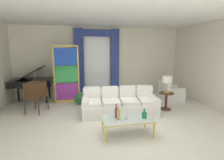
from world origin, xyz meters
TOP-DOWN VIEW (x-y plane):
  - ground_plane at (0.00, 0.00)m, footprint 16.00×16.00m
  - wall_rear at (0.00, 3.06)m, footprint 8.00×0.12m
  - wall_right at (3.66, 0.60)m, footprint 0.12×7.00m
  - ceiling_slab at (0.00, 0.80)m, footprint 8.00×7.60m
  - curtained_window at (-0.16, 2.89)m, footprint 2.00×0.17m
  - couch_white_long at (0.26, 0.61)m, footprint 2.40×1.11m
  - coffee_table at (0.11, -0.77)m, footprint 1.21×0.63m
  - bottle_blue_decanter at (-0.14, -0.66)m, footprint 0.08×0.08m
  - bottle_crystal_tall at (-0.12, -0.78)m, footprint 0.08×0.08m
  - bottle_amber_squat at (0.04, -0.85)m, footprint 0.06×0.06m
  - bottle_ruby_flask at (0.51, -0.83)m, footprint 0.12×0.12m
  - vintage_tv at (-2.38, 1.29)m, footprint 0.68×0.73m
  - armchair_white at (2.59, 1.56)m, footprint 0.90×0.90m
  - stained_glass_divider at (-1.44, 2.15)m, footprint 0.95×0.05m
  - peacock_figurine at (-0.95, 1.70)m, footprint 0.44×0.60m
  - round_side_table at (1.90, 0.62)m, footprint 0.48×0.48m
  - table_lamp_brass at (1.90, 0.62)m, footprint 0.32×0.32m
  - grand_piano at (-2.77, 2.57)m, footprint 1.50×1.10m

SIDE VIEW (x-z plane):
  - ground_plane at x=0.00m, z-range 0.00..0.00m
  - peacock_figurine at x=-0.95m, z-range -0.03..0.47m
  - armchair_white at x=2.59m, z-range -0.11..0.69m
  - couch_white_long at x=0.26m, z-range -0.12..0.74m
  - round_side_table at x=1.90m, z-range 0.06..0.65m
  - coffee_table at x=0.11m, z-range 0.17..0.58m
  - bottle_ruby_flask at x=0.51m, z-range 0.37..0.61m
  - bottle_amber_squat at x=0.04m, z-range 0.38..0.68m
  - bottle_crystal_tall at x=-0.12m, z-range 0.38..0.70m
  - bottle_blue_decanter at x=-0.14m, z-range 0.38..0.71m
  - vintage_tv at x=-2.38m, z-range 0.06..1.40m
  - grand_piano at x=-2.77m, z-range 0.10..1.50m
  - table_lamp_brass at x=1.90m, z-range 0.74..1.31m
  - stained_glass_divider at x=-1.44m, z-range -0.04..2.16m
  - wall_rear at x=0.00m, z-range 0.00..3.00m
  - wall_right at x=3.66m, z-range 0.00..3.00m
  - curtained_window at x=-0.16m, z-range 0.39..3.09m
  - ceiling_slab at x=0.00m, z-range 3.00..3.04m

